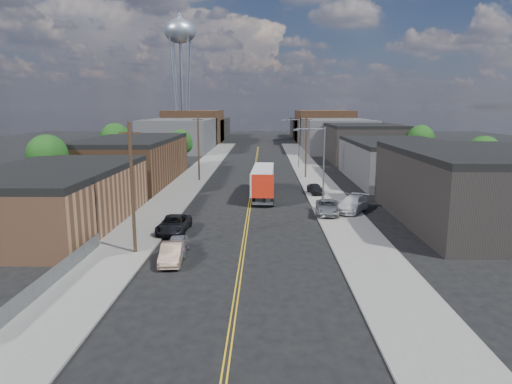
{
  "coord_description": "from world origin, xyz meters",
  "views": [
    {
      "loc": [
        1.62,
        -23.28,
        11.05
      ],
      "look_at": [
        0.82,
        22.52,
        2.5
      ],
      "focal_mm": 32.0,
      "sensor_mm": 36.0,
      "label": 1
    }
  ],
  "objects_px": {
    "car_left_a": "(177,246)",
    "car_left_c": "(174,224)",
    "car_right_lot_c": "(315,189)",
    "water_tower": "(180,36)",
    "semi_truck": "(263,179)",
    "car_right_lot_a": "(327,207)",
    "car_left_b": "(172,253)",
    "car_right_lot_b": "(352,204)"
  },
  "relations": [
    {
      "from": "semi_truck",
      "to": "car_left_b",
      "type": "bearing_deg",
      "value": -102.34
    },
    {
      "from": "semi_truck",
      "to": "car_left_c",
      "type": "bearing_deg",
      "value": -112.47
    },
    {
      "from": "semi_truck",
      "to": "car_right_lot_a",
      "type": "relative_size",
      "value": 2.77
    },
    {
      "from": "water_tower",
      "to": "car_left_c",
      "type": "bearing_deg",
      "value": -80.58
    },
    {
      "from": "semi_truck",
      "to": "car_right_lot_a",
      "type": "bearing_deg",
      "value": -55.33
    },
    {
      "from": "car_left_b",
      "to": "car_left_c",
      "type": "height_order",
      "value": "car_left_c"
    },
    {
      "from": "water_tower",
      "to": "car_right_lot_c",
      "type": "distance_m",
      "value": 87.05
    },
    {
      "from": "car_left_a",
      "to": "car_left_b",
      "type": "bearing_deg",
      "value": -93.15
    },
    {
      "from": "semi_truck",
      "to": "car_left_c",
      "type": "xyz_separation_m",
      "value": [
        -7.9,
        -17.3,
        -1.38
      ]
    },
    {
      "from": "water_tower",
      "to": "car_right_lot_b",
      "type": "xyz_separation_m",
      "value": [
        33.0,
        -86.0,
        -29.69
      ]
    },
    {
      "from": "car_left_c",
      "to": "car_right_lot_b",
      "type": "relative_size",
      "value": 0.97
    },
    {
      "from": "car_left_c",
      "to": "car_right_lot_c",
      "type": "height_order",
      "value": "car_left_c"
    },
    {
      "from": "water_tower",
      "to": "car_left_c",
      "type": "height_order",
      "value": "water_tower"
    },
    {
      "from": "car_right_lot_a",
      "to": "car_right_lot_b",
      "type": "distance_m",
      "value": 3.04
    },
    {
      "from": "car_left_a",
      "to": "car_right_lot_a",
      "type": "bearing_deg",
      "value": 41.1
    },
    {
      "from": "car_left_a",
      "to": "car_left_c",
      "type": "xyz_separation_m",
      "value": [
        -1.4,
        6.04,
        0.08
      ]
    },
    {
      "from": "car_right_lot_c",
      "to": "car_right_lot_b",
      "type": "bearing_deg",
      "value": -83.44
    },
    {
      "from": "car_left_c",
      "to": "car_right_lot_a",
      "type": "distance_m",
      "value": 16.11
    },
    {
      "from": "car_left_a",
      "to": "car_left_b",
      "type": "relative_size",
      "value": 0.92
    },
    {
      "from": "car_left_c",
      "to": "car_right_lot_c",
      "type": "xyz_separation_m",
      "value": [
        14.6,
        18.0,
        0.06
      ]
    },
    {
      "from": "car_left_c",
      "to": "car_left_a",
      "type": "bearing_deg",
      "value": -76.02
    },
    {
      "from": "car_right_lot_c",
      "to": "car_right_lot_a",
      "type": "bearing_deg",
      "value": -99.08
    },
    {
      "from": "water_tower",
      "to": "car_left_b",
      "type": "height_order",
      "value": "water_tower"
    },
    {
      "from": "car_right_lot_c",
      "to": "car_left_a",
      "type": "bearing_deg",
      "value": -127.85
    },
    {
      "from": "semi_truck",
      "to": "water_tower",
      "type": "bearing_deg",
      "value": 109.11
    },
    {
      "from": "car_right_lot_a",
      "to": "car_right_lot_b",
      "type": "bearing_deg",
      "value": 29.72
    },
    {
      "from": "semi_truck",
      "to": "car_right_lot_a",
      "type": "distance_m",
      "value": 12.5
    },
    {
      "from": "semi_truck",
      "to": "car_right_lot_c",
      "type": "height_order",
      "value": "semi_truck"
    },
    {
      "from": "car_left_b",
      "to": "water_tower",
      "type": "bearing_deg",
      "value": 94.81
    },
    {
      "from": "water_tower",
      "to": "car_right_lot_a",
      "type": "xyz_separation_m",
      "value": [
        30.2,
        -87.18,
        -29.77
      ]
    },
    {
      "from": "water_tower",
      "to": "car_left_a",
      "type": "bearing_deg",
      "value": -80.36
    },
    {
      "from": "semi_truck",
      "to": "car_left_a",
      "type": "xyz_separation_m",
      "value": [
        -6.5,
        -23.34,
        -1.47
      ]
    },
    {
      "from": "water_tower",
      "to": "car_left_a",
      "type": "height_order",
      "value": "water_tower"
    },
    {
      "from": "car_left_b",
      "to": "car_right_lot_b",
      "type": "distance_m",
      "value": 22.63
    },
    {
      "from": "car_right_lot_a",
      "to": "semi_truck",
      "type": "bearing_deg",
      "value": 129.46
    },
    {
      "from": "car_right_lot_a",
      "to": "car_right_lot_c",
      "type": "relative_size",
      "value": 1.35
    },
    {
      "from": "car_left_b",
      "to": "car_right_lot_a",
      "type": "relative_size",
      "value": 0.82
    },
    {
      "from": "car_left_b",
      "to": "car_right_lot_c",
      "type": "relative_size",
      "value": 1.11
    },
    {
      "from": "car_left_b",
      "to": "car_left_c",
      "type": "bearing_deg",
      "value": 95.27
    },
    {
      "from": "water_tower",
      "to": "semi_truck",
      "type": "bearing_deg",
      "value": -72.97
    },
    {
      "from": "car_left_b",
      "to": "car_right_lot_c",
      "type": "xyz_separation_m",
      "value": [
        13.2,
        26.0,
        0.1
      ]
    },
    {
      "from": "semi_truck",
      "to": "car_right_lot_c",
      "type": "relative_size",
      "value": 3.73
    }
  ]
}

